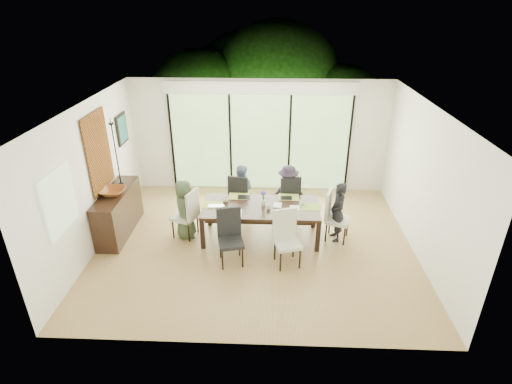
{
  "coord_description": "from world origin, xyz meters",
  "views": [
    {
      "loc": [
        0.28,
        -6.52,
        4.34
      ],
      "look_at": [
        0.0,
        0.25,
        1.0
      ],
      "focal_mm": 28.0,
      "sensor_mm": 36.0,
      "label": 1
    }
  ],
  "objects_px": {
    "vase": "(263,202)",
    "cup_a": "(225,200)",
    "chair_far_left": "(241,195)",
    "cup_b": "(268,207)",
    "table_top": "(261,207)",
    "chair_right_end": "(338,216)",
    "sideboard": "(118,212)",
    "person_far_left": "(241,191)",
    "person_left_end": "(185,209)",
    "chair_left_end": "(184,213)",
    "person_far_right": "(288,192)",
    "cup_c": "(302,202)",
    "chair_far_right": "(288,196)",
    "chair_near_left": "(231,238)",
    "person_right_end": "(338,212)",
    "laptop": "(216,207)",
    "chair_near_right": "(288,240)",
    "bowl": "(113,192)"
  },
  "relations": [
    {
      "from": "person_left_end",
      "to": "sideboard",
      "type": "height_order",
      "value": "person_left_end"
    },
    {
      "from": "person_right_end",
      "to": "table_top",
      "type": "bearing_deg",
      "value": -97.76
    },
    {
      "from": "vase",
      "to": "chair_far_left",
      "type": "bearing_deg",
      "value": 122.01
    },
    {
      "from": "chair_far_left",
      "to": "person_left_end",
      "type": "height_order",
      "value": "person_left_end"
    },
    {
      "from": "table_top",
      "to": "chair_far_right",
      "type": "relative_size",
      "value": 2.18
    },
    {
      "from": "chair_right_end",
      "to": "cup_a",
      "type": "bearing_deg",
      "value": 104.41
    },
    {
      "from": "chair_far_left",
      "to": "person_far_left",
      "type": "xyz_separation_m",
      "value": [
        0.0,
        -0.02,
        0.09
      ]
    },
    {
      "from": "person_left_end",
      "to": "person_far_right",
      "type": "xyz_separation_m",
      "value": [
        2.03,
        0.83,
        0.0
      ]
    },
    {
      "from": "person_far_right",
      "to": "cup_b",
      "type": "distance_m",
      "value": 1.02
    },
    {
      "from": "chair_right_end",
      "to": "cup_b",
      "type": "bearing_deg",
      "value": 112.55
    },
    {
      "from": "chair_near_right",
      "to": "bowl",
      "type": "xyz_separation_m",
      "value": [
        -3.35,
        0.86,
        0.45
      ]
    },
    {
      "from": "person_left_end",
      "to": "person_far_left",
      "type": "distance_m",
      "value": 1.32
    },
    {
      "from": "person_far_right",
      "to": "cup_c",
      "type": "distance_m",
      "value": 0.78
    },
    {
      "from": "chair_left_end",
      "to": "person_left_end",
      "type": "distance_m",
      "value": 0.09
    },
    {
      "from": "chair_left_end",
      "to": "cup_a",
      "type": "relative_size",
      "value": 8.87
    },
    {
      "from": "cup_c",
      "to": "chair_far_right",
      "type": "bearing_deg",
      "value": 108.43
    },
    {
      "from": "chair_far_left",
      "to": "cup_b",
      "type": "xyz_separation_m",
      "value": [
        0.6,
        -0.95,
        0.23
      ]
    },
    {
      "from": "chair_left_end",
      "to": "person_right_end",
      "type": "bearing_deg",
      "value": 108.98
    },
    {
      "from": "chair_left_end",
      "to": "person_far_right",
      "type": "height_order",
      "value": "person_far_right"
    },
    {
      "from": "chair_right_end",
      "to": "person_left_end",
      "type": "relative_size",
      "value": 0.85
    },
    {
      "from": "person_far_right",
      "to": "sideboard",
      "type": "bearing_deg",
      "value": 2.1
    },
    {
      "from": "chair_far_left",
      "to": "cup_c",
      "type": "relative_size",
      "value": 8.87
    },
    {
      "from": "person_right_end",
      "to": "cup_b",
      "type": "height_order",
      "value": "person_right_end"
    },
    {
      "from": "chair_left_end",
      "to": "cup_a",
      "type": "distance_m",
      "value": 0.85
    },
    {
      "from": "vase",
      "to": "cup_a",
      "type": "bearing_deg",
      "value": 172.41
    },
    {
      "from": "table_top",
      "to": "person_far_right",
      "type": "distance_m",
      "value": 1.0
    },
    {
      "from": "person_far_right",
      "to": "cup_c",
      "type": "bearing_deg",
      "value": 98.68
    },
    {
      "from": "cup_a",
      "to": "person_far_right",
      "type": "bearing_deg",
      "value": 28.55
    },
    {
      "from": "cup_b",
      "to": "table_top",
      "type": "bearing_deg",
      "value": 146.31
    },
    {
      "from": "vase",
      "to": "person_far_left",
      "type": "bearing_deg",
      "value": 122.66
    },
    {
      "from": "laptop",
      "to": "cup_b",
      "type": "xyz_separation_m",
      "value": [
        1.0,
        0.0,
        0.03
      ]
    },
    {
      "from": "chair_far_right",
      "to": "sideboard",
      "type": "distance_m",
      "value": 3.49
    },
    {
      "from": "cup_c",
      "to": "sideboard",
      "type": "relative_size",
      "value": 0.07
    },
    {
      "from": "person_far_left",
      "to": "person_far_right",
      "type": "distance_m",
      "value": 1.0
    },
    {
      "from": "chair_left_end",
      "to": "cup_c",
      "type": "distance_m",
      "value": 2.31
    },
    {
      "from": "person_far_right",
      "to": "cup_b",
      "type": "xyz_separation_m",
      "value": [
        -0.4,
        -0.93,
        0.14
      ]
    },
    {
      "from": "person_right_end",
      "to": "cup_a",
      "type": "height_order",
      "value": "person_right_end"
    },
    {
      "from": "chair_far_left",
      "to": "person_far_right",
      "type": "height_order",
      "value": "person_far_right"
    },
    {
      "from": "chair_far_right",
      "to": "sideboard",
      "type": "xyz_separation_m",
      "value": [
        -3.4,
        -0.76,
        -0.06
      ]
    },
    {
      "from": "table_top",
      "to": "cup_c",
      "type": "distance_m",
      "value": 0.81
    },
    {
      "from": "table_top",
      "to": "sideboard",
      "type": "bearing_deg",
      "value": 178.26
    },
    {
      "from": "person_left_end",
      "to": "person_right_end",
      "type": "relative_size",
      "value": 1.0
    },
    {
      "from": "chair_near_right",
      "to": "bowl",
      "type": "bearing_deg",
      "value": 149.38
    },
    {
      "from": "chair_near_left",
      "to": "sideboard",
      "type": "xyz_separation_m",
      "value": [
        -2.35,
        0.96,
        -0.06
      ]
    },
    {
      "from": "table_top",
      "to": "chair_far_left",
      "type": "relative_size",
      "value": 2.18
    },
    {
      "from": "chair_near_right",
      "to": "chair_right_end",
      "type": "bearing_deg",
      "value": 24.74
    },
    {
      "from": "person_right_end",
      "to": "cup_b",
      "type": "distance_m",
      "value": 1.34
    },
    {
      "from": "chair_right_end",
      "to": "laptop",
      "type": "distance_m",
      "value": 2.36
    },
    {
      "from": "chair_near_left",
      "to": "sideboard",
      "type": "bearing_deg",
      "value": 144.68
    },
    {
      "from": "chair_near_left",
      "to": "person_far_right",
      "type": "distance_m",
      "value": 2.0
    }
  ]
}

